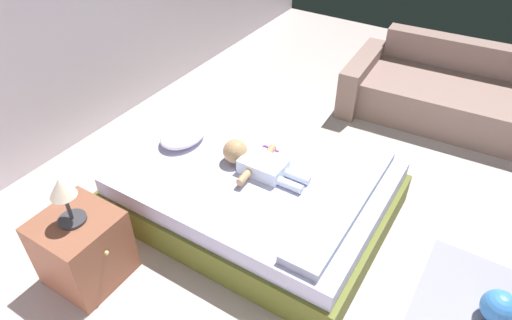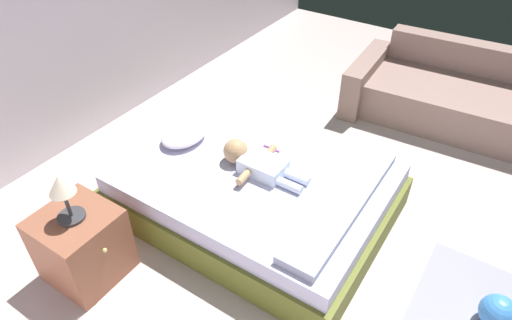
% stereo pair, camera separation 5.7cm
% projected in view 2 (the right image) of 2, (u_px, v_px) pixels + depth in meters
% --- Properties ---
extents(ground_plane, '(8.00, 8.00, 0.00)m').
position_uv_depth(ground_plane, '(383.00, 247.00, 3.28)').
color(ground_plane, '#B2A3A0').
extents(bed, '(1.49, 1.98, 0.41)m').
position_uv_depth(bed, '(256.00, 191.00, 3.47)').
color(bed, '#575D21').
rests_on(bed, ground_plane).
extents(pillow, '(0.42, 0.32, 0.12)m').
position_uv_depth(pillow, '(184.00, 134.00, 3.61)').
color(pillow, white).
rests_on(pillow, bed).
extents(baby, '(0.50, 0.70, 0.19)m').
position_uv_depth(baby, '(255.00, 161.00, 3.32)').
color(baby, white).
rests_on(baby, bed).
extents(toothbrush, '(0.02, 0.15, 0.02)m').
position_uv_depth(toothbrush, '(271.00, 148.00, 3.55)').
color(toothbrush, purple).
rests_on(toothbrush, bed).
extents(couch, '(1.20, 2.20, 0.69)m').
position_uv_depth(couch, '(462.00, 99.00, 4.48)').
color(couch, gray).
rests_on(couch, ground_plane).
extents(nightstand, '(0.48, 0.51, 0.53)m').
position_uv_depth(nightstand, '(82.00, 245.00, 2.95)').
color(nightstand, brown).
rests_on(nightstand, ground_plane).
extents(lamp, '(0.17, 0.17, 0.34)m').
position_uv_depth(lamp, '(62.00, 190.00, 2.65)').
color(lamp, '#333338').
rests_on(lamp, nightstand).
extents(toy_ball, '(0.22, 0.22, 0.22)m').
position_uv_depth(toy_ball, '(498.00, 312.00, 2.73)').
color(toy_ball, '#397FD4').
rests_on(toy_ball, rug).
extents(blanket, '(1.34, 0.27, 0.06)m').
position_uv_depth(blanket, '(342.00, 203.00, 3.02)').
color(blanket, '#949AB3').
rests_on(blanket, bed).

